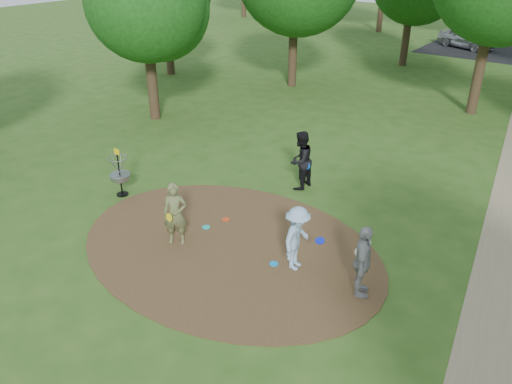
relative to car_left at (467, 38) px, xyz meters
The scene contains 12 objects.
ground 29.69m from the car_left, 85.41° to the right, with size 100.00×100.00×0.00m, color #2D5119.
dirt_clearing 29.69m from the car_left, 85.41° to the right, with size 8.40×8.40×0.02m, color #47301C.
player_observer_with_disc 30.23m from the car_left, 87.83° to the right, with size 0.74×0.69×1.71m.
player_throwing_with_disc 29.62m from the car_left, 81.73° to the right, with size 1.07×1.14×1.65m.
player_walking_with_disc 25.69m from the car_left, 85.41° to the right, with size 0.76×0.94×1.89m.
player_waiting_with_disc 29.94m from the car_left, 78.53° to the right, with size 0.77×1.11×1.75m.
disc_ground_cyan 29.27m from the car_left, 87.48° to the right, with size 0.22×0.22×0.02m, color #17BFBD.
disc_ground_blue 29.80m from the car_left, 82.73° to the right, with size 0.22×0.22×0.02m, color #0D8FE1.
disc_ground_red 28.63m from the car_left, 87.06° to the right, with size 0.22×0.22×0.02m, color red.
car_left is the anchor object (origin of this frame).
disc_golf_basket 29.36m from the car_left, 94.15° to the right, with size 0.63×0.63×1.54m.
tree_ring 21.25m from the car_left, 77.73° to the right, with size 37.38×44.84×8.79m.
Camera 1 is at (6.98, -8.34, 7.25)m, focal length 35.00 mm.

